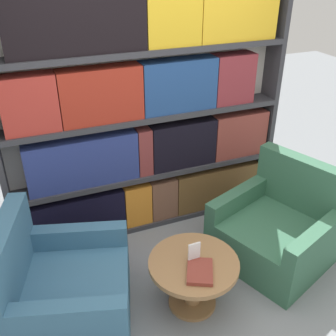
% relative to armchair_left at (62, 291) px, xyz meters
% --- Properties ---
extents(ground_plane, '(14.00, 14.00, 0.00)m').
position_rel_armchair_left_xyz_m(ground_plane, '(1.04, -0.42, -0.28)').
color(ground_plane, gray).
extents(bookshelf, '(2.69, 0.30, 2.37)m').
position_rel_armchair_left_xyz_m(bookshelf, '(1.05, 0.96, 0.88)').
color(bookshelf, silver).
rests_on(bookshelf, ground_plane).
extents(armchair_left, '(1.12, 1.13, 0.89)m').
position_rel_armchair_left_xyz_m(armchair_left, '(0.00, 0.00, 0.00)').
color(armchair_left, '#386684').
rests_on(armchair_left, ground_plane).
extents(armchair_right, '(1.16, 1.17, 0.89)m').
position_rel_armchair_left_xyz_m(armchair_right, '(1.95, 0.00, 0.00)').
color(armchair_right, '#336047').
rests_on(armchair_right, ground_plane).
extents(coffee_table, '(0.70, 0.70, 0.45)m').
position_rel_armchair_left_xyz_m(coffee_table, '(0.97, -0.25, 0.03)').
color(coffee_table, olive).
rests_on(coffee_table, ground_plane).
extents(table_sign, '(0.10, 0.06, 0.18)m').
position_rel_armchair_left_xyz_m(table_sign, '(0.97, -0.25, 0.24)').
color(table_sign, black).
rests_on(table_sign, coffee_table).
extents(stray_book, '(0.29, 0.32, 0.03)m').
position_rel_armchair_left_xyz_m(stray_book, '(0.96, -0.37, 0.18)').
color(stray_book, brown).
rests_on(stray_book, coffee_table).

